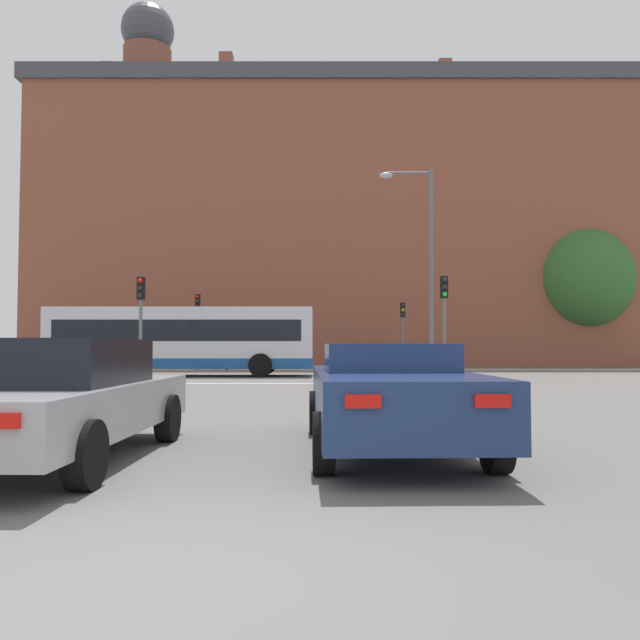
{
  "coord_description": "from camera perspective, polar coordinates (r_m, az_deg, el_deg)",
  "views": [
    {
      "loc": [
        0.98,
        -3.62,
        1.3
      ],
      "look_at": [
        0.94,
        20.78,
        2.33
      ],
      "focal_mm": 35.0,
      "sensor_mm": 36.0,
      "label": 1
    }
  ],
  "objects": [
    {
      "name": "car_saloon_left",
      "position": [
        7.75,
        -22.73,
        -6.58
      ],
      "size": [
        2.04,
        4.72,
        1.39
      ],
      "rotation": [
        0.0,
        0.0,
        -0.02
      ],
      "color": "#9E9EA3",
      "rests_on": "ground_plane"
    },
    {
      "name": "traffic_light_far_right",
      "position": [
        34.47,
        7.68,
        -0.39
      ],
      "size": [
        0.26,
        0.31,
        3.69
      ],
      "color": "slate",
      "rests_on": "ground_plane"
    },
    {
      "name": "street_lamp_junction",
      "position": [
        24.07,
        9.5,
        6.09
      ],
      "size": [
        2.03,
        0.36,
        8.07
      ],
      "color": "slate",
      "rests_on": "ground_plane"
    },
    {
      "name": "tree_by_building",
      "position": [
        43.24,
        23.0,
        3.46
      ],
      "size": [
        6.18,
        6.18,
        8.84
      ],
      "color": "#4C3823",
      "rests_on": "ground_plane"
    },
    {
      "name": "pedestrian_walking_east",
      "position": [
        34.29,
        -6.09,
        -2.88
      ],
      "size": [
        0.42,
        0.27,
        1.72
      ],
      "rotation": [
        0.0,
        0.0,
        0.12
      ],
      "color": "black",
      "rests_on": "ground_plane"
    },
    {
      "name": "bus_crossing_lead",
      "position": [
        27.98,
        -12.35,
        -1.77
      ],
      "size": [
        11.41,
        2.66,
        2.97
      ],
      "rotation": [
        0.0,
        0.0,
        1.57
      ],
      "color": "silver",
      "rests_on": "ground_plane"
    },
    {
      "name": "pedestrian_waiting",
      "position": [
        34.19,
        -8.41,
        -3.0
      ],
      "size": [
        0.28,
        0.43,
        1.61
      ],
      "rotation": [
        0.0,
        0.0,
        4.55
      ],
      "color": "#333851",
      "rests_on": "ground_plane"
    },
    {
      "name": "ground_plane",
      "position": [
        3.97,
        -15.31,
        -21.5
      ],
      "size": [
        400.0,
        400.0,
        0.0
      ],
      "primitive_type": "plane",
      "color": "#605E5B"
    },
    {
      "name": "traffic_light_near_left",
      "position": [
        22.72,
        -15.98,
        0.79
      ],
      "size": [
        0.26,
        0.31,
        3.74
      ],
      "color": "slate",
      "rests_on": "ground_plane"
    },
    {
      "name": "far_pavement",
      "position": [
        34.72,
        -1.52,
        -4.55
      ],
      "size": [
        69.06,
        2.5,
        0.01
      ],
      "primitive_type": "cube",
      "color": "#A09B91",
      "rests_on": "ground_plane"
    },
    {
      "name": "traffic_light_far_left",
      "position": [
        34.43,
        -11.04,
        0.09
      ],
      "size": [
        0.26,
        0.31,
        4.13
      ],
      "color": "slate",
      "rests_on": "ground_plane"
    },
    {
      "name": "stop_line_strip",
      "position": [
        21.9,
        -2.48,
        -5.81
      ],
      "size": [
        8.15,
        0.3,
        0.01
      ],
      "primitive_type": "cube",
      "color": "silver",
      "rests_on": "ground_plane"
    },
    {
      "name": "car_roadster_right",
      "position": [
        7.94,
        6.51,
        -6.8
      ],
      "size": [
        2.09,
        4.78,
        1.33
      ],
      "rotation": [
        0.0,
        0.0,
        0.03
      ],
      "color": "navy",
      "rests_on": "ground_plane"
    },
    {
      "name": "pedestrian_walking_west",
      "position": [
        35.33,
        -9.44,
        -2.87
      ],
      "size": [
        0.42,
        0.45,
        1.7
      ],
      "rotation": [
        0.0,
        0.0,
        2.22
      ],
      "color": "#333851",
      "rests_on": "ground_plane"
    },
    {
      "name": "brick_civic_building",
      "position": [
        44.83,
        1.35,
        8.49
      ],
      "size": [
        40.66,
        11.25,
        25.98
      ],
      "color": "brown",
      "rests_on": "ground_plane"
    },
    {
      "name": "traffic_light_near_right",
      "position": [
        22.88,
        11.4,
        0.88
      ],
      "size": [
        0.26,
        0.31,
        3.83
      ],
      "color": "slate",
      "rests_on": "ground_plane"
    }
  ]
}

